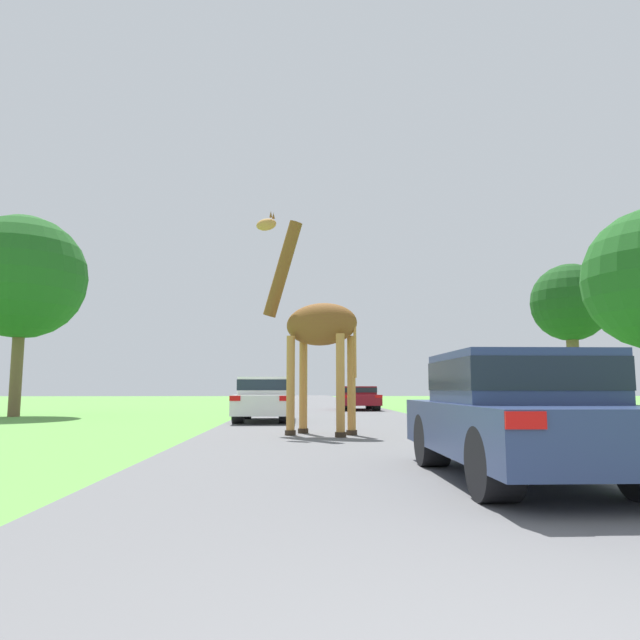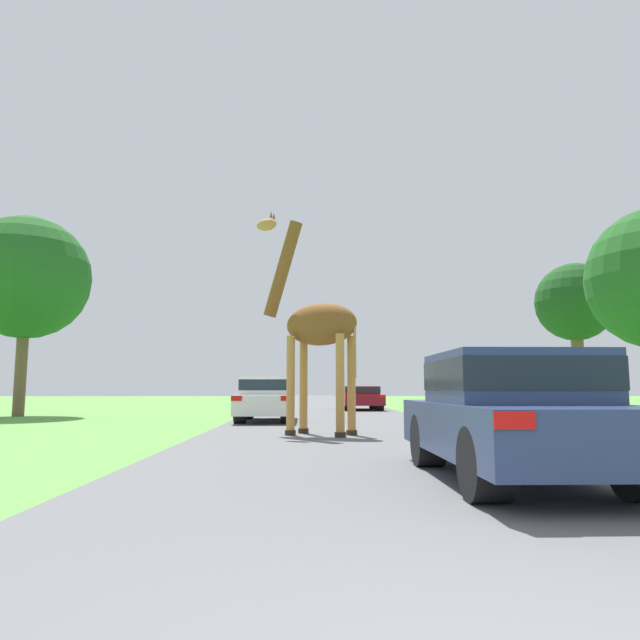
{
  "view_description": "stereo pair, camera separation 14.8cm",
  "coord_description": "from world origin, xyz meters",
  "px_view_note": "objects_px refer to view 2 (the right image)",
  "views": [
    {
      "loc": [
        -1.15,
        -1.44,
        1.06
      ],
      "look_at": [
        -0.66,
        11.75,
        2.65
      ],
      "focal_mm": 32.0,
      "sensor_mm": 36.0,
      "label": 1
    },
    {
      "loc": [
        -1.01,
        -1.44,
        1.06
      ],
      "look_at": [
        -0.66,
        11.75,
        2.65
      ],
      "focal_mm": 32.0,
      "sensor_mm": 36.0,
      "label": 2
    }
  ],
  "objects_px": {
    "tree_left_edge": "(575,303)",
    "giraffe_near_road": "(315,327)",
    "car_queue_right": "(361,397)",
    "car_queue_left": "(266,398)",
    "car_lead_maroon": "(514,412)",
    "tree_centre_back": "(27,278)"
  },
  "relations": [
    {
      "from": "giraffe_near_road",
      "to": "car_queue_left",
      "type": "xyz_separation_m",
      "value": [
        -1.51,
        5.61,
        -1.74
      ]
    },
    {
      "from": "car_queue_right",
      "to": "tree_left_edge",
      "type": "height_order",
      "value": "tree_left_edge"
    },
    {
      "from": "giraffe_near_road",
      "to": "car_queue_left",
      "type": "bearing_deg",
      "value": 42.52
    },
    {
      "from": "car_queue_right",
      "to": "tree_left_edge",
      "type": "bearing_deg",
      "value": 0.19
    },
    {
      "from": "car_queue_left",
      "to": "tree_left_edge",
      "type": "bearing_deg",
      "value": 33.22
    },
    {
      "from": "tree_left_edge",
      "to": "tree_centre_back",
      "type": "relative_size",
      "value": 0.96
    },
    {
      "from": "giraffe_near_road",
      "to": "car_lead_maroon",
      "type": "distance_m",
      "value": 7.16
    },
    {
      "from": "car_lead_maroon",
      "to": "car_queue_left",
      "type": "xyz_separation_m",
      "value": [
        -3.71,
        12.21,
        -0.04
      ]
    },
    {
      "from": "car_queue_right",
      "to": "tree_left_edge",
      "type": "distance_m",
      "value": 12.18
    },
    {
      "from": "giraffe_near_road",
      "to": "car_queue_right",
      "type": "height_order",
      "value": "giraffe_near_road"
    },
    {
      "from": "car_lead_maroon",
      "to": "tree_centre_back",
      "type": "xyz_separation_m",
      "value": [
        -13.42,
        15.69,
        4.6
      ]
    },
    {
      "from": "car_lead_maroon",
      "to": "car_queue_right",
      "type": "distance_m",
      "value": 22.19
    },
    {
      "from": "car_lead_maroon",
      "to": "car_queue_left",
      "type": "height_order",
      "value": "car_lead_maroon"
    },
    {
      "from": "tree_centre_back",
      "to": "car_lead_maroon",
      "type": "bearing_deg",
      "value": -49.45
    },
    {
      "from": "giraffe_near_road",
      "to": "car_lead_maroon",
      "type": "bearing_deg",
      "value": -134.04
    },
    {
      "from": "car_queue_left",
      "to": "tree_left_edge",
      "type": "distance_m",
      "value": 18.87
    },
    {
      "from": "tree_left_edge",
      "to": "giraffe_near_road",
      "type": "bearing_deg",
      "value": -131.41
    },
    {
      "from": "car_queue_right",
      "to": "car_queue_left",
      "type": "relative_size",
      "value": 1.02
    },
    {
      "from": "giraffe_near_road",
      "to": "car_queue_right",
      "type": "distance_m",
      "value": 15.91
    },
    {
      "from": "car_lead_maroon",
      "to": "tree_centre_back",
      "type": "relative_size",
      "value": 0.54
    },
    {
      "from": "car_queue_left",
      "to": "tree_centre_back",
      "type": "distance_m",
      "value": 11.31
    },
    {
      "from": "car_queue_right",
      "to": "car_queue_left",
      "type": "distance_m",
      "value": 10.78
    }
  ]
}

